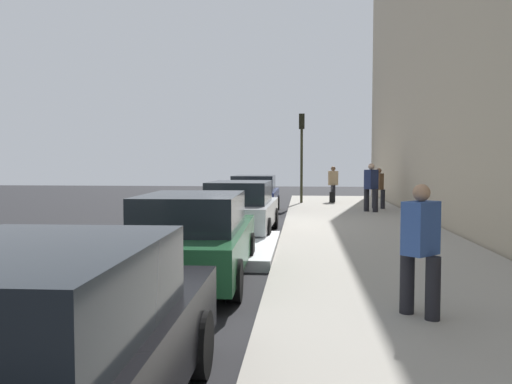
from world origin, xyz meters
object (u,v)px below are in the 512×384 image
(parked_car_green, at_px, (194,237))
(pedestrian_brown_coat, at_px, (379,187))
(pedestrian_navy_coat, at_px, (371,186))
(rolling_suitcase, at_px, (332,197))
(pedestrian_blue_coat, at_px, (420,246))
(parked_car_black, at_px, (40,350))
(traffic_light_pole, at_px, (302,142))
(parked_car_navy, at_px, (254,194))
(parked_car_silver, at_px, (241,208))
(pedestrian_tan_coat, at_px, (333,183))

(parked_car_green, relative_size, pedestrian_brown_coat, 2.79)
(pedestrian_navy_coat, relative_size, rolling_suitcase, 2.18)
(pedestrian_blue_coat, bearing_deg, rolling_suitcase, 0.17)
(parked_car_black, distance_m, parked_car_green, 5.41)
(parked_car_black, xyz_separation_m, traffic_light_pole, (20.89, -1.77, 2.20))
(parked_car_navy, xyz_separation_m, pedestrian_navy_coat, (-0.69, -4.54, 0.38))
(pedestrian_navy_coat, height_order, traffic_light_pole, traffic_light_pole)
(pedestrian_brown_coat, bearing_deg, parked_car_green, 158.65)
(pedestrian_navy_coat, bearing_deg, parked_car_silver, 142.35)
(parked_car_silver, height_order, pedestrian_navy_coat, pedestrian_navy_coat)
(parked_car_silver, height_order, pedestrian_blue_coat, pedestrian_blue_coat)
(pedestrian_tan_coat, bearing_deg, pedestrian_blue_coat, 179.91)
(parked_car_green, relative_size, pedestrian_navy_coat, 2.49)
(parked_car_black, distance_m, pedestrian_brown_coat, 18.81)
(parked_car_black, xyz_separation_m, pedestrian_tan_coat, (21.61, -3.28, 0.29))
(parked_car_silver, relative_size, pedestrian_blue_coat, 2.73)
(rolling_suitcase, bearing_deg, pedestrian_brown_coat, -149.68)
(pedestrian_navy_coat, bearing_deg, pedestrian_blue_coat, 175.06)
(parked_car_navy, bearing_deg, traffic_light_pole, -28.42)
(parked_car_black, distance_m, traffic_light_pole, 21.08)
(traffic_light_pole, bearing_deg, pedestrian_navy_coat, -147.56)
(traffic_light_pole, distance_m, rolling_suitcase, 2.93)
(parked_car_silver, height_order, parked_car_navy, same)
(parked_car_black, height_order, pedestrian_navy_coat, pedestrian_navy_coat)
(pedestrian_tan_coat, relative_size, traffic_light_pole, 0.41)
(parked_car_black, height_order, pedestrian_brown_coat, pedestrian_brown_coat)
(pedestrian_tan_coat, bearing_deg, rolling_suitcase, 170.89)
(parked_car_green, xyz_separation_m, traffic_light_pole, (15.48, -1.84, 2.19))
(parked_car_navy, relative_size, traffic_light_pole, 1.01)
(pedestrian_brown_coat, relative_size, pedestrian_blue_coat, 1.01)
(pedestrian_brown_coat, bearing_deg, pedestrian_tan_coat, 25.39)
(parked_car_navy, xyz_separation_m, rolling_suitcase, (3.69, -3.31, -0.36))
(parked_car_navy, xyz_separation_m, pedestrian_tan_coat, (4.20, -3.39, 0.29))
(pedestrian_navy_coat, bearing_deg, rolling_suitcase, 15.66)
(parked_car_silver, distance_m, pedestrian_navy_coat, 7.12)
(parked_car_navy, xyz_separation_m, pedestrian_brown_coat, (0.75, -5.03, 0.27))
(pedestrian_blue_coat, height_order, rolling_suitcase, pedestrian_blue_coat)
(parked_car_silver, height_order, pedestrian_tan_coat, pedestrian_tan_coat)
(pedestrian_navy_coat, bearing_deg, pedestrian_tan_coat, 13.20)
(traffic_light_pole, bearing_deg, parked_car_black, 175.15)
(rolling_suitcase, bearing_deg, parked_car_navy, 138.14)
(pedestrian_blue_coat, relative_size, traffic_light_pole, 0.40)
(parked_car_green, height_order, parked_car_silver, same)
(pedestrian_navy_coat, distance_m, pedestrian_blue_coat, 13.67)
(parked_car_navy, relative_size, pedestrian_tan_coat, 2.46)
(traffic_light_pole, bearing_deg, parked_car_silver, 170.21)
(pedestrian_brown_coat, xyz_separation_m, rolling_suitcase, (2.94, 1.72, -0.63))
(traffic_light_pole, bearing_deg, rolling_suitcase, -81.64)
(pedestrian_brown_coat, bearing_deg, parked_car_black, 164.85)
(rolling_suitcase, bearing_deg, traffic_light_pole, 98.36)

